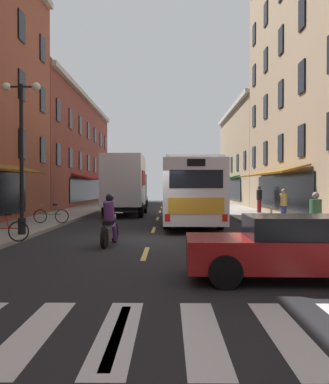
{
  "coord_description": "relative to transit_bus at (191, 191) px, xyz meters",
  "views": [
    {
      "loc": [
        0.67,
        -15.48,
        1.91
      ],
      "look_at": [
        0.48,
        2.9,
        1.65
      ],
      "focal_mm": 39.7,
      "sensor_mm": 36.0,
      "label": 1
    }
  ],
  "objects": [
    {
      "name": "ground_plane",
      "position": [
        -1.81,
        -6.42,
        -1.72
      ],
      "size": [
        34.8,
        80.0,
        0.1
      ],
      "primitive_type": "cube",
      "color": "black"
    },
    {
      "name": "lane_centre_dashes",
      "position": [
        -1.81,
        -6.67,
        -1.66
      ],
      "size": [
        0.14,
        73.9,
        0.01
      ],
      "color": "#DBCC4C",
      "rests_on": "ground"
    },
    {
      "name": "crosswalk_near",
      "position": [
        -1.81,
        -16.42,
        -1.66
      ],
      "size": [
        7.1,
        2.8,
        0.01
      ],
      "color": "silver",
      "rests_on": "ground"
    },
    {
      "name": "sidewalk_right",
      "position": [
        4.09,
        -6.42,
        -1.6
      ],
      "size": [
        3.0,
        80.0,
        0.14
      ],
      "primitive_type": "cube",
      "color": "gray",
      "rests_on": "ground"
    },
    {
      "name": "transit_bus",
      "position": [
        0.0,
        0.0,
        0.0
      ],
      "size": [
        2.79,
        11.36,
        3.17
      ],
      "color": "silver",
      "rests_on": "ground"
    },
    {
      "name": "box_truck",
      "position": [
        -3.94,
        5.55,
        0.28
      ],
      "size": [
        2.5,
        7.16,
        3.81
      ],
      "color": "black",
      "rests_on": "ground"
    },
    {
      "name": "sedan_near",
      "position": [
        -4.23,
        17.65,
        -0.96
      ],
      "size": [
        2.07,
        4.39,
        1.39
      ],
      "color": "#515154",
      "rests_on": "ground"
    },
    {
      "name": "sedan_mid",
      "position": [
        1.56,
        -13.27,
        -0.99
      ],
      "size": [
        4.63,
        1.97,
        1.31
      ],
      "color": "maroon",
      "rests_on": "ground"
    },
    {
      "name": "motorcycle_rider",
      "position": [
        -3.05,
        -8.3,
        -0.96
      ],
      "size": [
        0.64,
        2.07,
        1.66
      ],
      "color": "black",
      "rests_on": "ground"
    },
    {
      "name": "bicycle_near",
      "position": [
        -6.77,
        -1.74,
        -1.16
      ],
      "size": [
        1.71,
        0.48,
        0.91
      ],
      "color": "black",
      "rests_on": "sidewalk_left"
    },
    {
      "name": "bicycle_mid",
      "position": [
        -6.45,
        -8.53,
        -1.16
      ],
      "size": [
        1.71,
        0.48,
        0.91
      ],
      "color": "black",
      "rests_on": "sidewalk_left"
    },
    {
      "name": "pedestrian_near",
      "position": [
        4.46,
        -1.06,
        -0.66
      ],
      "size": [
        0.52,
        0.39,
        1.64
      ],
      "rotation": [
        0.0,
        0.0,
        4.45
      ],
      "color": "navy",
      "rests_on": "sidewalk_right"
    },
    {
      "name": "pedestrian_mid",
      "position": [
        4.9,
        6.49,
        -0.62
      ],
      "size": [
        0.36,
        0.36,
        1.76
      ],
      "rotation": [
        0.0,
        0.0,
        4.52
      ],
      "color": "maroon",
      "rests_on": "sidewalk_right"
    },
    {
      "name": "pedestrian_far",
      "position": [
        3.38,
        -8.8,
        -0.71
      ],
      "size": [
        0.36,
        0.36,
        1.59
      ],
      "rotation": [
        0.0,
        0.0,
        0.42
      ],
      "color": "#33663F",
      "rests_on": "sidewalk_right"
    },
    {
      "name": "street_lamp_twin",
      "position": [
        -6.54,
        -6.43,
        1.55
      ],
      "size": [
        1.42,
        0.32,
        5.56
      ],
      "color": "black",
      "rests_on": "sidewalk_left"
    }
  ]
}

